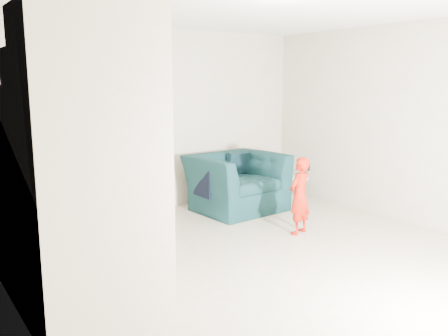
{
  "coord_description": "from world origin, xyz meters",
  "views": [
    {
      "loc": [
        -3.21,
        -3.59,
        1.9
      ],
      "look_at": [
        0.15,
        1.2,
        0.85
      ],
      "focal_mm": 38.0,
      "sensor_mm": 36.0,
      "label": 1
    }
  ],
  "objects_px": {
    "armchair": "(237,182)",
    "staircase": "(67,193)",
    "side_table": "(298,184)",
    "toddler": "(300,196)"
  },
  "relations": [
    {
      "from": "side_table",
      "to": "staircase",
      "type": "xyz_separation_m",
      "value": [
        -4.25,
        -1.49,
        0.71
      ]
    },
    {
      "from": "side_table",
      "to": "armchair",
      "type": "bearing_deg",
      "value": -179.1
    },
    {
      "from": "armchair",
      "to": "staircase",
      "type": "relative_size",
      "value": 0.36
    },
    {
      "from": "side_table",
      "to": "staircase",
      "type": "distance_m",
      "value": 4.56
    },
    {
      "from": "side_table",
      "to": "staircase",
      "type": "bearing_deg",
      "value": -160.62
    },
    {
      "from": "toddler",
      "to": "side_table",
      "type": "relative_size",
      "value": 2.8
    },
    {
      "from": "armchair",
      "to": "side_table",
      "type": "height_order",
      "value": "armchair"
    },
    {
      "from": "toddler",
      "to": "staircase",
      "type": "distance_m",
      "value": 2.96
    },
    {
      "from": "armchair",
      "to": "side_table",
      "type": "distance_m",
      "value": 1.3
    },
    {
      "from": "toddler",
      "to": "staircase",
      "type": "relative_size",
      "value": 0.27
    }
  ]
}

